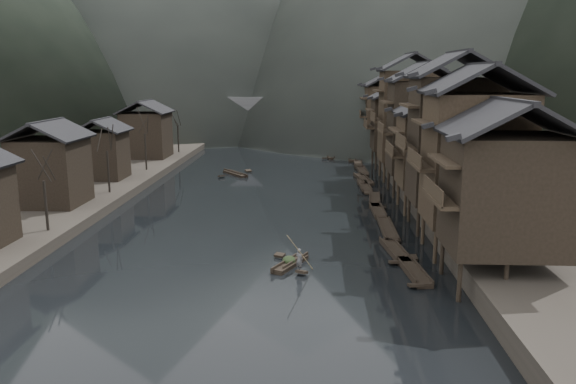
{
  "coord_description": "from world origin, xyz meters",
  "views": [
    {
      "loc": [
        5.3,
        -43.01,
        13.69
      ],
      "look_at": [
        2.82,
        9.56,
        2.5
      ],
      "focal_mm": 35.0,
      "sensor_mm": 36.0,
      "label": 1
    }
  ],
  "objects": [
    {
      "name": "right_bank",
      "position": [
        35.0,
        40.0,
        0.9
      ],
      "size": [
        40.0,
        200.0,
        1.8
      ],
      "primitive_type": "cube",
      "color": "#2D2823",
      "rests_on": "ground"
    },
    {
      "name": "hero_sampan",
      "position": [
        3.64,
        -4.44,
        0.2
      ],
      "size": [
        2.66,
        4.37,
        0.43
      ],
      "color": "black",
      "rests_on": "water"
    },
    {
      "name": "midriver_boats",
      "position": [
        -1.45,
        51.56,
        0.2
      ],
      "size": [
        16.26,
        39.64,
        0.45
      ],
      "color": "black",
      "rests_on": "water"
    },
    {
      "name": "left_houses",
      "position": [
        -20.5,
        20.12,
        5.66
      ],
      "size": [
        8.1,
        53.2,
        8.73
      ],
      "color": "black",
      "rests_on": "left_bank"
    },
    {
      "name": "bamboo_pole",
      "position": [
        4.53,
        -5.85,
        3.76
      ],
      "size": [
        2.05,
        2.18,
        3.48
      ],
      "primitive_type": "cylinder",
      "rotation": [
        0.7,
        0.0,
        -0.75
      ],
      "color": "#8C7A51",
      "rests_on": "boatman"
    },
    {
      "name": "boatman",
      "position": [
        4.33,
        -5.85,
        1.22
      ],
      "size": [
        0.69,
        0.66,
        1.59
      ],
      "primitive_type": "imported",
      "rotation": [
        0.0,
        0.0,
        2.45
      ],
      "color": "#59595B",
      "rests_on": "hero_sampan"
    },
    {
      "name": "cargo_heap",
      "position": [
        3.55,
        -4.25,
        0.73
      ],
      "size": [
        0.99,
        1.29,
        0.59
      ],
      "primitive_type": "ellipsoid",
      "color": "black",
      "rests_on": "hero_sampan"
    },
    {
      "name": "water",
      "position": [
        0.0,
        0.0,
        0.0
      ],
      "size": [
        300.0,
        300.0,
        0.0
      ],
      "primitive_type": "plane",
      "color": "black",
      "rests_on": "ground"
    },
    {
      "name": "stilt_houses",
      "position": [
        17.28,
        19.27,
        8.89
      ],
      "size": [
        9.0,
        67.6,
        16.39
      ],
      "color": "black",
      "rests_on": "ground"
    },
    {
      "name": "stone_bridge",
      "position": [
        -0.0,
        72.0,
        5.11
      ],
      "size": [
        40.0,
        6.0,
        9.0
      ],
      "color": "#4C4C4F",
      "rests_on": "ground"
    },
    {
      "name": "bare_trees",
      "position": [
        -17.0,
        15.42,
        6.21
      ],
      "size": [
        3.67,
        60.37,
        7.34
      ],
      "color": "black",
      "rests_on": "left_bank"
    },
    {
      "name": "left_bank",
      "position": [
        -35.0,
        40.0,
        0.6
      ],
      "size": [
        40.0,
        200.0,
        1.2
      ],
      "primitive_type": "cube",
      "color": "#2D2823",
      "rests_on": "ground"
    },
    {
      "name": "moored_sampans",
      "position": [
        11.86,
        26.62,
        0.2
      ],
      "size": [
        2.54,
        72.99,
        0.47
      ],
      "color": "black",
      "rests_on": "water"
    }
  ]
}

